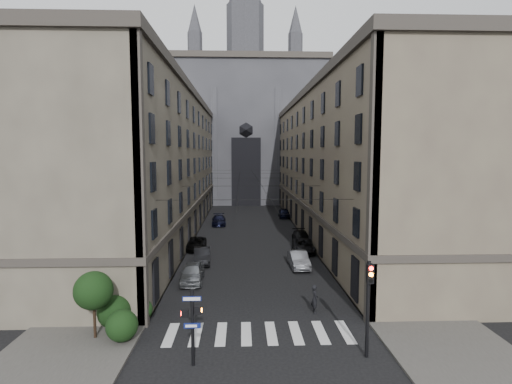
{
  "coord_description": "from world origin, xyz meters",
  "views": [
    {
      "loc": [
        -1.02,
        -18.0,
        10.76
      ],
      "look_at": [
        0.03,
        10.24,
        8.03
      ],
      "focal_mm": 28.0,
      "sensor_mm": 36.0,
      "label": 1
    }
  ],
  "objects": [
    {
      "name": "traffic_light_right",
      "position": [
        5.6,
        1.92,
        3.29
      ],
      "size": [
        0.34,
        0.5,
        5.2
      ],
      "color": "black",
      "rests_on": "ground"
    },
    {
      "name": "pedestrian",
      "position": [
        3.93,
        8.0,
        0.96
      ],
      "size": [
        0.54,
        0.75,
        1.92
      ],
      "primitive_type": "imported",
      "rotation": [
        0.0,
        0.0,
        1.69
      ],
      "color": "black",
      "rests_on": "ground"
    },
    {
      "name": "tram_wires",
      "position": [
        0.0,
        35.63,
        7.25
      ],
      "size": [
        14.0,
        60.0,
        0.43
      ],
      "color": "black",
      "rests_on": "ground"
    },
    {
      "name": "gothic_tower",
      "position": [
        0.0,
        74.96,
        17.8
      ],
      "size": [
        35.0,
        23.0,
        58.0
      ],
      "color": "#2D2D33",
      "rests_on": "ground"
    },
    {
      "name": "car_left_midfar",
      "position": [
        -6.13,
        26.22,
        0.67
      ],
      "size": [
        2.43,
        4.9,
        1.33
      ],
      "primitive_type": "imported",
      "rotation": [
        0.0,
        0.0,
        0.05
      ],
      "color": "black",
      "rests_on": "ground"
    },
    {
      "name": "car_right_far",
      "position": [
        6.2,
        48.24,
        0.78
      ],
      "size": [
        1.97,
        4.62,
        1.56
      ],
      "primitive_type": "imported",
      "rotation": [
        0.0,
        0.0,
        -0.03
      ],
      "color": "black",
      "rests_on": "ground"
    },
    {
      "name": "car_right_midnear",
      "position": [
        5.78,
        24.64,
        0.69
      ],
      "size": [
        2.68,
        5.16,
        1.39
      ],
      "primitive_type": "imported",
      "rotation": [
        0.0,
        0.0,
        -0.08
      ],
      "color": "black",
      "rests_on": "ground"
    },
    {
      "name": "sidewalk_right",
      "position": [
        10.5,
        36.0,
        0.07
      ],
      "size": [
        7.0,
        80.0,
        0.15
      ],
      "primitive_type": "cube",
      "color": "#383533",
      "rests_on": "ground"
    },
    {
      "name": "pedestrian_signal_left",
      "position": [
        -3.51,
        1.5,
        2.32
      ],
      "size": [
        1.02,
        0.38,
        4.0
      ],
      "color": "black",
      "rests_on": "ground"
    },
    {
      "name": "car_left_far",
      "position": [
        -4.43,
        41.68,
        0.73
      ],
      "size": [
        2.32,
        5.14,
        1.46
      ],
      "primitive_type": "imported",
      "rotation": [
        0.0,
        0.0,
        0.05
      ],
      "color": "black",
      "rests_on": "ground"
    },
    {
      "name": "car_left_midnear",
      "position": [
        -4.89,
        20.65,
        0.74
      ],
      "size": [
        1.9,
        4.61,
        1.48
      ],
      "primitive_type": "imported",
      "rotation": [
        0.0,
        0.0,
        0.07
      ],
      "color": "black",
      "rests_on": "ground"
    },
    {
      "name": "car_left_near",
      "position": [
        -5.16,
        14.86,
        0.79
      ],
      "size": [
        2.0,
        4.69,
        1.58
      ],
      "primitive_type": "imported",
      "rotation": [
        0.0,
        0.0,
        0.03
      ],
      "color": "gray",
      "rests_on": "ground"
    },
    {
      "name": "zebra_crossing",
      "position": [
        0.0,
        5.0,
        0.01
      ],
      "size": [
        11.0,
        3.2,
        0.01
      ],
      "primitive_type": "cube",
      "color": "beige",
      "rests_on": "ground"
    },
    {
      "name": "shrub_cluster",
      "position": [
        -8.72,
        5.01,
        1.8
      ],
      "size": [
        3.9,
        4.4,
        3.9
      ],
      "color": "black",
      "rests_on": "sidewalk_left"
    },
    {
      "name": "car_right_midfar",
      "position": [
        6.2,
        29.03,
        0.71
      ],
      "size": [
        2.13,
        4.97,
        1.43
      ],
      "primitive_type": "imported",
      "rotation": [
        0.0,
        0.0,
        -0.03
      ],
      "color": "black",
      "rests_on": "ground"
    },
    {
      "name": "ground",
      "position": [
        0.0,
        0.0,
        0.0
      ],
      "size": [
        260.0,
        260.0,
        0.0
      ],
      "primitive_type": "plane",
      "color": "black",
      "rests_on": "ground"
    },
    {
      "name": "sidewalk_left",
      "position": [
        -10.5,
        36.0,
        0.07
      ],
      "size": [
        7.0,
        80.0,
        0.15
      ],
      "primitive_type": "cube",
      "color": "#383533",
      "rests_on": "ground"
    },
    {
      "name": "building_left",
      "position": [
        -13.44,
        36.0,
        9.34
      ],
      "size": [
        13.6,
        60.6,
        18.85
      ],
      "color": "#4E483C",
      "rests_on": "ground"
    },
    {
      "name": "building_right",
      "position": [
        13.44,
        36.0,
        9.34
      ],
      "size": [
        13.6,
        60.6,
        18.85
      ],
      "color": "brown",
      "rests_on": "ground"
    },
    {
      "name": "car_right_near",
      "position": [
        4.39,
        18.78,
        0.76
      ],
      "size": [
        1.73,
        4.65,
        1.52
      ],
      "primitive_type": "imported",
      "rotation": [
        0.0,
        0.0,
        0.03
      ],
      "color": "gray",
      "rests_on": "ground"
    }
  ]
}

